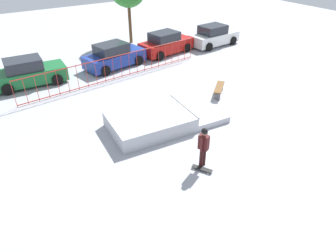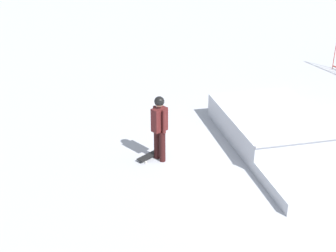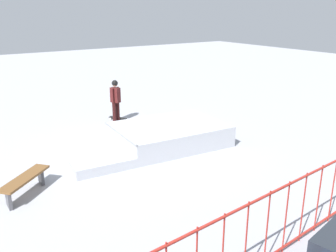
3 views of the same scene
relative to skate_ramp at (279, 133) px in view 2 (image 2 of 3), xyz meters
The scene contains 4 objects.
ground_plane 0.80m from the skate_ramp, ahead, with size 60.00×60.00×0.00m, color #A8AAB2.
skate_ramp is the anchor object (origin of this frame).
skater 3.43m from the skate_ramp, 92.23° to the right, with size 0.41×0.44×1.73m.
skateboard 3.58m from the skate_ramp, 94.68° to the right, with size 0.57×0.79×0.09m.
Camera 2 is at (8.84, -6.16, 5.69)m, focal length 48.36 mm.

